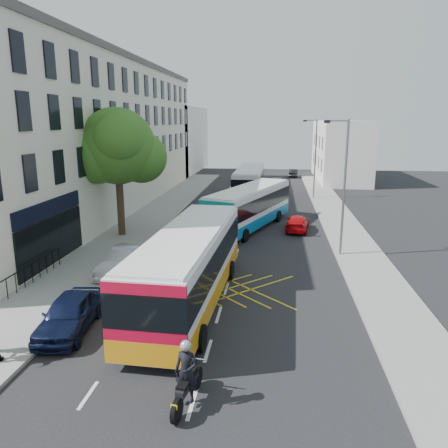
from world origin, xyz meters
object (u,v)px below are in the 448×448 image
(bus_mid, at_px, (249,207))
(distant_car_silver, at_px, (277,183))
(distant_car_grey, at_px, (243,177))
(parked_car_silver, at_px, (126,261))
(lamp_far, at_px, (314,155))
(distant_car_dark, at_px, (293,173))
(red_hatchback, at_px, (297,223))
(lamp_near, at_px, (343,181))
(bus_far, at_px, (249,182))
(motorbike, at_px, (187,375))
(bus_near, at_px, (189,266))
(parked_car_blue, at_px, (70,314))
(street_tree, at_px, (117,147))

(bus_mid, relative_size, distant_car_silver, 2.63)
(distant_car_grey, bearing_deg, parked_car_silver, -90.94)
(lamp_far, relative_size, distant_car_dark, 2.27)
(lamp_far, relative_size, red_hatchback, 2.02)
(lamp_near, height_order, bus_far, lamp_near)
(motorbike, relative_size, distant_car_silver, 0.53)
(red_hatchback, height_order, distant_car_grey, distant_car_grey)
(bus_near, relative_size, parked_car_blue, 2.85)
(street_tree, bearing_deg, bus_mid, 21.63)
(street_tree, xyz_separation_m, motorbike, (8.37, -18.05, -5.32))
(distant_car_silver, bearing_deg, street_tree, 66.47)
(bus_far, distance_m, distant_car_silver, 7.12)
(lamp_near, xyz_separation_m, parked_car_blue, (-11.80, -11.11, -3.89))
(bus_near, relative_size, bus_mid, 1.06)
(lamp_near, relative_size, motorbike, 3.44)
(street_tree, distance_m, distant_car_silver, 26.30)
(lamp_far, xyz_separation_m, distant_car_grey, (-8.18, 12.28, -3.98))
(parked_car_silver, bearing_deg, bus_mid, 68.57)
(street_tree, distance_m, distant_car_dark, 37.79)
(motorbike, distance_m, parked_car_silver, 11.86)
(street_tree, bearing_deg, lamp_near, -11.40)
(red_hatchback, relative_size, distant_car_grey, 0.87)
(bus_mid, height_order, distant_car_grey, bus_mid)
(bus_mid, relative_size, distant_car_dark, 3.24)
(bus_mid, bearing_deg, lamp_near, -28.47)
(bus_far, bearing_deg, motorbike, -88.77)
(distant_car_grey, bearing_deg, distant_car_silver, -48.96)
(street_tree, bearing_deg, distant_car_grey, 77.45)
(parked_car_blue, xyz_separation_m, distant_car_silver, (8.10, 37.31, 0.02))
(distant_car_grey, height_order, distant_car_silver, distant_car_silver)
(red_hatchback, bearing_deg, bus_far, -64.92)
(bus_mid, bearing_deg, red_hatchback, 15.03)
(lamp_near, xyz_separation_m, bus_mid, (-5.84, 6.48, -2.96))
(bus_mid, height_order, bus_far, bus_far)
(lamp_near, relative_size, bus_mid, 0.70)
(red_hatchback, relative_size, distant_car_dark, 1.12)
(motorbike, xyz_separation_m, distant_car_silver, (2.64, 41.28, -0.23))
(bus_near, distance_m, distant_car_dark, 46.20)
(bus_far, xyz_separation_m, parked_car_blue, (-5.15, -30.90, -0.96))
(bus_mid, distance_m, distant_car_grey, 25.93)
(distant_car_grey, bearing_deg, bus_mid, -80.16)
(lamp_near, height_order, red_hatchback, lamp_near)
(street_tree, xyz_separation_m, lamp_far, (14.71, 17.03, -1.68))
(lamp_near, xyz_separation_m, distant_car_dark, (-1.32, 37.84, -4.04))
(parked_car_blue, bearing_deg, street_tree, 96.53)
(bus_near, relative_size, bus_far, 1.07)
(bus_mid, bearing_deg, street_tree, -138.87)
(bus_mid, relative_size, bus_far, 1.00)
(parked_car_blue, height_order, distant_car_dark, parked_car_blue)
(lamp_near, distance_m, parked_car_blue, 16.66)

